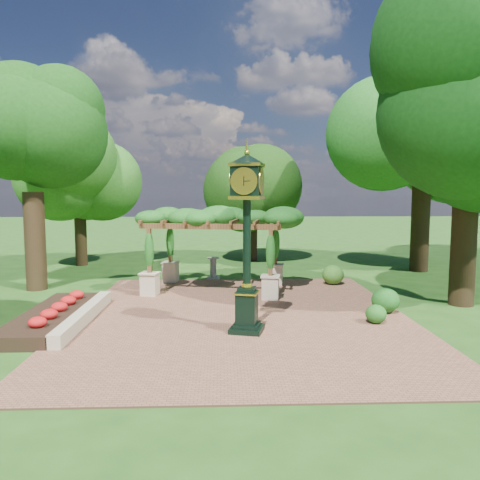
{
  "coord_description": "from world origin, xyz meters",
  "views": [
    {
      "loc": [
        -0.57,
        -12.91,
        3.77
      ],
      "look_at": [
        0.0,
        2.5,
        2.2
      ],
      "focal_mm": 35.0,
      "sensor_mm": 36.0,
      "label": 1
    }
  ],
  "objects": [
    {
      "name": "pergola",
      "position": [
        -0.84,
        4.89,
        2.64
      ],
      "size": [
        5.58,
        4.04,
        3.21
      ],
      "rotation": [
        0.0,
        0.0,
        -0.18
      ],
      "color": "beige",
      "rests_on": "brick_plaza"
    },
    {
      "name": "ground",
      "position": [
        0.0,
        0.0,
        0.0
      ],
      "size": [
        120.0,
        120.0,
        0.0
      ],
      "primitive_type": "plane",
      "color": "#1E4714",
      "rests_on": "ground"
    },
    {
      "name": "flower_bed",
      "position": [
        -5.5,
        0.5,
        0.18
      ],
      "size": [
        1.5,
        5.0,
        0.36
      ],
      "primitive_type": "cube",
      "color": "red",
      "rests_on": "ground"
    },
    {
      "name": "tree_west_near",
      "position": [
        -7.82,
        5.33,
        6.68
      ],
      "size": [
        4.22,
        4.22,
        9.78
      ],
      "color": "#392816",
      "rests_on": "ground"
    },
    {
      "name": "shrub_mid",
      "position": [
        4.49,
        1.2,
        0.43
      ],
      "size": [
        0.94,
        0.94,
        0.77
      ],
      "primitive_type": "ellipsoid",
      "rotation": [
        0.0,
        0.0,
        0.1
      ],
      "color": "#195618",
      "rests_on": "brick_plaza"
    },
    {
      "name": "tree_west_far",
      "position": [
        -7.91,
        11.42,
        4.66
      ],
      "size": [
        4.03,
        4.03,
        6.79
      ],
      "color": "#322413",
      "rests_on": "ground"
    },
    {
      "name": "shrub_front",
      "position": [
        3.81,
        0.03,
        0.31
      ],
      "size": [
        0.61,
        0.61,
        0.53
      ],
      "primitive_type": "ellipsoid",
      "rotation": [
        0.0,
        0.0,
        -0.03
      ],
      "color": "#1E5919",
      "rests_on": "brick_plaza"
    },
    {
      "name": "border_wall",
      "position": [
        -4.6,
        0.5,
        0.2
      ],
      "size": [
        0.35,
        5.0,
        0.4
      ],
      "primitive_type": "cube",
      "color": "#C6B793",
      "rests_on": "ground"
    },
    {
      "name": "pedestal_clock",
      "position": [
        0.06,
        -0.63,
        2.89
      ],
      "size": [
        1.16,
        1.16,
        4.83
      ],
      "rotation": [
        0.0,
        0.0,
        -0.25
      ],
      "color": "black",
      "rests_on": "brick_plaza"
    },
    {
      "name": "brick_plaza",
      "position": [
        0.0,
        1.0,
        0.02
      ],
      "size": [
        10.0,
        12.0,
        0.04
      ],
      "primitive_type": "cube",
      "color": "brown",
      "rests_on": "ground"
    },
    {
      "name": "tree_east_near",
      "position": [
        7.44,
        2.26,
        7.08
      ],
      "size": [
        5.77,
        5.77,
        10.3
      ],
      "color": "black",
      "rests_on": "ground"
    },
    {
      "name": "sundial",
      "position": [
        -0.99,
        7.15,
        0.43
      ],
      "size": [
        0.59,
        0.59,
        0.97
      ],
      "rotation": [
        0.0,
        0.0,
        -0.11
      ],
      "color": "gray",
      "rests_on": "ground"
    },
    {
      "name": "shrub_back",
      "position": [
        3.91,
        5.73,
        0.43
      ],
      "size": [
        1.1,
        1.1,
        0.79
      ],
      "primitive_type": "ellipsoid",
      "rotation": [
        0.0,
        0.0,
        -0.31
      ],
      "color": "#31671D",
      "rests_on": "brick_plaza"
    },
    {
      "name": "tree_east_far",
      "position": [
        8.87,
        9.04,
        7.99
      ],
      "size": [
        6.39,
        6.39,
        11.61
      ],
      "color": "#302212",
      "rests_on": "ground"
    },
    {
      "name": "tree_north",
      "position": [
        1.03,
        12.84,
        4.46
      ],
      "size": [
        4.37,
        4.37,
        6.49
      ],
      "color": "#332014",
      "rests_on": "ground"
    }
  ]
}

